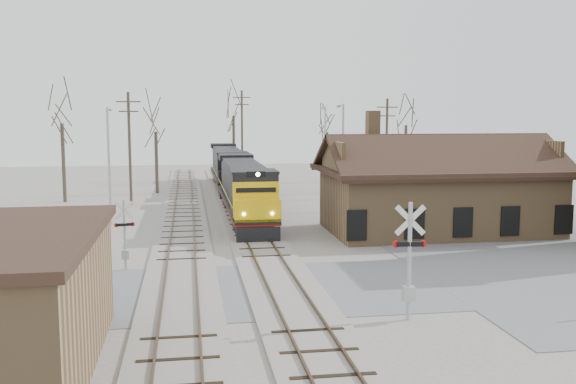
% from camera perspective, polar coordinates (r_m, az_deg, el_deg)
% --- Properties ---
extents(ground, '(140.00, 140.00, 0.00)m').
position_cam_1_polar(ground, '(28.84, -0.45, -8.54)').
color(ground, '#9F9A90').
rests_on(ground, ground).
extents(road, '(60.00, 9.00, 0.03)m').
position_cam_1_polar(road, '(28.84, -0.45, -8.51)').
color(road, slate).
rests_on(road, ground).
extents(track_main, '(3.40, 90.00, 0.24)m').
position_cam_1_polar(track_main, '(43.36, -3.38, -3.18)').
color(track_main, '#9F9A90').
rests_on(track_main, ground).
extents(track_siding, '(3.40, 90.00, 0.24)m').
position_cam_1_polar(track_siding, '(43.17, -9.35, -3.31)').
color(track_siding, '#9F9A90').
rests_on(track_siding, ground).
extents(depot, '(15.20, 9.31, 7.90)m').
position_cam_1_polar(depot, '(42.97, 13.12, -0.29)').
color(depot, olive).
rests_on(depot, ground).
extents(locomotive_lead, '(2.85, 19.07, 4.23)m').
position_cam_1_polar(locomotive_lead, '(46.84, -3.86, 0.25)').
color(locomotive_lead, black).
rests_on(locomotive_lead, ground).
extents(locomotive_trailing, '(2.85, 19.07, 4.01)m').
position_cam_1_polar(locomotive_trailing, '(66.05, -5.35, 2.21)').
color(locomotive_trailing, black).
rests_on(locomotive_trailing, ground).
extents(crossbuck_near, '(1.28, 0.34, 4.48)m').
position_cam_1_polar(crossbuck_near, '(24.49, 10.72, -6.48)').
color(crossbuck_near, '#A5A8AD').
rests_on(crossbuck_near, ground).
extents(crossbuck_far, '(1.00, 0.32, 3.54)m').
position_cam_1_polar(crossbuck_far, '(32.63, -14.30, -3.88)').
color(crossbuck_far, '#A5A8AD').
rests_on(crossbuck_far, ground).
extents(streetlight_a, '(0.25, 2.04, 8.15)m').
position_cam_1_polar(streetlight_a, '(46.01, -15.62, 2.86)').
color(streetlight_a, '#A5A8AD').
rests_on(streetlight_a, ground).
extents(streetlight_b, '(0.25, 2.04, 8.45)m').
position_cam_1_polar(streetlight_b, '(50.85, 4.86, 3.64)').
color(streetlight_b, '#A5A8AD').
rests_on(streetlight_b, ground).
extents(streetlight_c, '(0.25, 2.04, 8.41)m').
position_cam_1_polar(streetlight_c, '(66.10, 3.29, 4.41)').
color(streetlight_c, '#A5A8AD').
rests_on(streetlight_c, ground).
extents(utility_pole_a, '(2.00, 0.24, 9.48)m').
position_cam_1_polar(utility_pole_a, '(55.31, -13.90, 3.94)').
color(utility_pole_a, '#382D23').
rests_on(utility_pole_a, ground).
extents(utility_pole_b, '(2.00, 0.24, 10.31)m').
position_cam_1_polar(utility_pole_b, '(73.74, -4.10, 5.18)').
color(utility_pole_b, '#382D23').
rests_on(utility_pole_b, ground).
extents(utility_pole_c, '(2.00, 0.24, 9.08)m').
position_cam_1_polar(utility_pole_c, '(60.47, 8.75, 4.12)').
color(utility_pole_c, '#382D23').
rests_on(utility_pole_c, ground).
extents(tree_a, '(4.57, 4.57, 11.20)m').
position_cam_1_polar(tree_a, '(58.98, -19.51, 6.86)').
color(tree_a, '#382D23').
rests_on(tree_a, ground).
extents(tree_b, '(3.96, 3.96, 9.71)m').
position_cam_1_polar(tree_b, '(63.34, -11.70, 6.13)').
color(tree_b, '#382D23').
rests_on(tree_b, ground).
extents(tree_c, '(4.94, 4.94, 12.11)m').
position_cam_1_polar(tree_c, '(75.47, -4.88, 7.68)').
color(tree_c, '#382D23').
rests_on(tree_c, ground).
extents(tree_d, '(3.75, 3.75, 9.19)m').
position_cam_1_polar(tree_d, '(72.17, 3.50, 6.06)').
color(tree_d, '#382D23').
rests_on(tree_d, ground).
extents(tree_e, '(4.35, 4.35, 10.66)m').
position_cam_1_polar(tree_e, '(66.44, 10.47, 6.78)').
color(tree_e, '#382D23').
rests_on(tree_e, ground).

